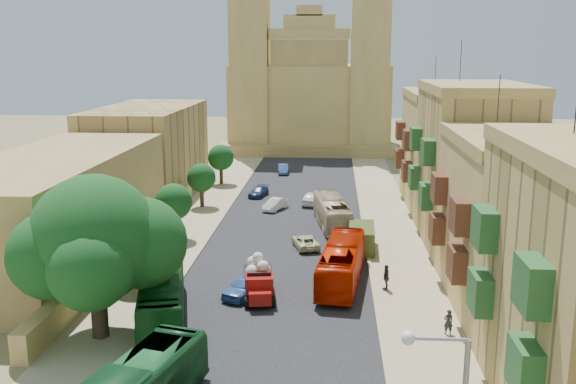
# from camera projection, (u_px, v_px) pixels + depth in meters

# --- Properties ---
(ground) EXTENTS (260.00, 260.00, 0.00)m
(ground) POSITION_uv_depth(u_px,v_px,m) (252.00, 375.00, 33.30)
(ground) COLOR olive
(road_surface) EXTENTS (14.00, 140.00, 0.01)m
(road_surface) POSITION_uv_depth(u_px,v_px,m) (291.00, 223.00, 62.51)
(road_surface) COLOR black
(road_surface) RESTS_ON ground
(sidewalk_east) EXTENTS (5.00, 140.00, 0.01)m
(sidewalk_east) POSITION_uv_depth(u_px,v_px,m) (389.00, 225.00, 61.84)
(sidewalk_east) COLOR tan
(sidewalk_east) RESTS_ON ground
(sidewalk_west) EXTENTS (5.00, 140.00, 0.01)m
(sidewalk_west) POSITION_uv_depth(u_px,v_px,m) (195.00, 221.00, 63.18)
(sidewalk_west) COLOR tan
(sidewalk_west) RESTS_ON ground
(kerb_east) EXTENTS (0.25, 140.00, 0.12)m
(kerb_east) POSITION_uv_depth(u_px,v_px,m) (363.00, 224.00, 62.00)
(kerb_east) COLOR tan
(kerb_east) RESTS_ON ground
(kerb_west) EXTENTS (0.25, 140.00, 0.12)m
(kerb_west) POSITION_uv_depth(u_px,v_px,m) (220.00, 221.00, 62.99)
(kerb_west) COLOR tan
(kerb_west) RESTS_ON ground
(townhouse_b) EXTENTS (9.00, 14.00, 14.90)m
(townhouse_b) POSITION_uv_depth(u_px,v_px,m) (516.00, 221.00, 41.66)
(townhouse_b) COLOR #AC8E4E
(townhouse_b) RESTS_ON ground
(townhouse_c) EXTENTS (9.00, 14.00, 17.40)m
(townhouse_c) POSITION_uv_depth(u_px,v_px,m) (472.00, 164.00, 55.02)
(townhouse_c) COLOR tan
(townhouse_c) RESTS_ON ground
(townhouse_d) EXTENTS (9.00, 14.00, 15.90)m
(townhouse_d) POSITION_uv_depth(u_px,v_px,m) (445.00, 149.00, 68.81)
(townhouse_d) COLOR #AC8E4E
(townhouse_d) RESTS_ON ground
(west_wall) EXTENTS (1.00, 40.00, 1.80)m
(west_wall) POSITION_uv_depth(u_px,v_px,m) (134.00, 241.00, 53.46)
(west_wall) COLOR #AC8E4E
(west_wall) RESTS_ON ground
(west_building_low) EXTENTS (10.00, 28.00, 8.40)m
(west_building_low) POSITION_uv_depth(u_px,v_px,m) (56.00, 208.00, 51.18)
(west_building_low) COLOR olive
(west_building_low) RESTS_ON ground
(west_building_mid) EXTENTS (10.00, 22.00, 10.00)m
(west_building_mid) POSITION_uv_depth(u_px,v_px,m) (148.00, 149.00, 76.32)
(west_building_mid) COLOR tan
(west_building_mid) RESTS_ON ground
(church) EXTENTS (28.00, 22.50, 36.30)m
(church) POSITION_uv_depth(u_px,v_px,m) (310.00, 92.00, 107.77)
(church) COLOR #AC8E4E
(church) RESTS_ON ground
(ficus_tree) EXTENTS (9.73, 8.95, 9.73)m
(ficus_tree) POSITION_uv_depth(u_px,v_px,m) (96.00, 243.00, 36.61)
(ficus_tree) COLOR #382A1C
(ficus_tree) RESTS_ON ground
(street_tree_a) EXTENTS (2.85, 2.85, 4.38)m
(street_tree_a) POSITION_uv_depth(u_px,v_px,m) (132.00, 248.00, 45.05)
(street_tree_a) COLOR #382A1C
(street_tree_a) RESTS_ON ground
(street_tree_b) EXTENTS (3.27, 3.27, 5.03)m
(street_tree_b) POSITION_uv_depth(u_px,v_px,m) (174.00, 202.00, 56.64)
(street_tree_b) COLOR #382A1C
(street_tree_b) RESTS_ON ground
(street_tree_c) EXTENTS (3.07, 3.07, 4.72)m
(street_tree_c) POSITION_uv_depth(u_px,v_px,m) (201.00, 178.00, 68.37)
(street_tree_c) COLOR #382A1C
(street_tree_c) RESTS_ON ground
(street_tree_d) EXTENTS (3.25, 3.25, 4.99)m
(street_tree_d) POSITION_uv_depth(u_px,v_px,m) (221.00, 158.00, 80.01)
(street_tree_d) COLOR #382A1C
(street_tree_d) RESTS_ON ground
(red_truck) EXTENTS (2.68, 5.27, 2.96)m
(red_truck) POSITION_uv_depth(u_px,v_px,m) (259.00, 279.00, 43.58)
(red_truck) COLOR maroon
(red_truck) RESTS_ON ground
(olive_pickup) EXTENTS (2.38, 4.95, 2.01)m
(olive_pickup) POSITION_uv_depth(u_px,v_px,m) (361.00, 238.00, 54.06)
(olive_pickup) COLOR #3C4E1D
(olive_pickup) RESTS_ON ground
(bus_green_north) EXTENTS (5.06, 11.38, 3.09)m
(bus_green_north) POSITION_uv_depth(u_px,v_px,m) (162.00, 295.00, 40.02)
(bus_green_north) COLOR #125319
(bus_green_north) RESTS_ON ground
(bus_red_east) EXTENTS (3.75, 10.96, 2.99)m
(bus_red_east) POSITION_uv_depth(u_px,v_px,m) (342.00, 263.00, 46.22)
(bus_red_east) COLOR #C01B00
(bus_red_east) RESTS_ON ground
(bus_cream_east) EXTENTS (3.86, 10.33, 2.81)m
(bus_cream_east) POSITION_uv_depth(u_px,v_px,m) (332.00, 213.00, 60.91)
(bus_cream_east) COLOR beige
(bus_cream_east) RESTS_ON ground
(car_blue_a) EXTENTS (3.22, 4.47, 1.41)m
(car_blue_a) POSITION_uv_depth(u_px,v_px,m) (245.00, 286.00, 43.94)
(car_blue_a) COLOR #3F68B3
(car_blue_a) RESTS_ON ground
(car_white_a) EXTENTS (2.63, 3.91, 1.22)m
(car_white_a) POSITION_uv_depth(u_px,v_px,m) (275.00, 204.00, 67.50)
(car_white_a) COLOR silver
(car_white_a) RESTS_ON ground
(car_cream) EXTENTS (2.85, 4.35, 1.11)m
(car_cream) POSITION_uv_depth(u_px,v_px,m) (305.00, 242.00, 54.59)
(car_cream) COLOR beige
(car_cream) RESTS_ON ground
(car_dkblue) EXTENTS (2.35, 4.06, 1.11)m
(car_dkblue) POSITION_uv_depth(u_px,v_px,m) (259.00, 192.00, 73.73)
(car_dkblue) COLOR #19284E
(car_dkblue) RESTS_ON ground
(car_white_b) EXTENTS (2.25, 4.33, 1.41)m
(car_white_b) POSITION_uv_depth(u_px,v_px,m) (311.00, 198.00, 69.87)
(car_white_b) COLOR white
(car_white_b) RESTS_ON ground
(car_blue_b) EXTENTS (1.62, 3.92, 1.26)m
(car_blue_b) POSITION_uv_depth(u_px,v_px,m) (283.00, 169.00, 87.32)
(car_blue_b) COLOR #375996
(car_blue_b) RESTS_ON ground
(pedestrian_a) EXTENTS (0.63, 0.47, 1.57)m
(pedestrian_a) POSITION_uv_depth(u_px,v_px,m) (448.00, 322.00, 37.94)
(pedestrian_a) COLOR #242326
(pedestrian_a) RESTS_ON ground
(pedestrian_c) EXTENTS (0.49, 1.10, 1.86)m
(pedestrian_c) POSITION_uv_depth(u_px,v_px,m) (386.00, 277.00, 44.94)
(pedestrian_c) COLOR #323233
(pedestrian_c) RESTS_ON ground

